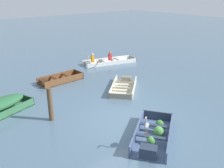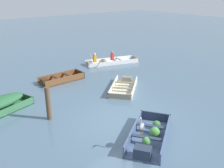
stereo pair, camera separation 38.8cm
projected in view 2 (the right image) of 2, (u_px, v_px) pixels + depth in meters
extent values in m
plane|color=slate|center=(124.00, 121.00, 10.05)|extent=(80.00, 80.00, 0.00)
cube|color=#475B7F|center=(149.00, 138.00, 8.83)|extent=(2.86, 2.46, 0.04)
cube|color=#475B7F|center=(166.00, 137.00, 8.60)|extent=(2.23, 1.51, 0.40)
cube|color=#475B7F|center=(133.00, 131.00, 8.93)|extent=(2.23, 1.51, 0.40)
cube|color=#273246|center=(155.00, 117.00, 9.92)|extent=(0.70, 1.02, 0.40)
cube|color=#273246|center=(143.00, 152.00, 7.74)|extent=(0.60, 0.64, 0.36)
cube|color=#273246|center=(147.00, 137.00, 8.38)|extent=(0.74, 0.99, 0.04)
cube|color=#273246|center=(151.00, 126.00, 9.08)|extent=(0.74, 0.99, 0.04)
sphere|color=#4C9342|center=(146.00, 141.00, 8.36)|extent=(0.30, 0.30, 0.30)
sphere|color=#4C9342|center=(155.00, 132.00, 8.82)|extent=(0.37, 0.37, 0.37)
sphere|color=#387533|center=(157.00, 125.00, 9.37)|extent=(0.31, 0.31, 0.31)
cube|color=#387047|center=(1.00, 112.00, 10.71)|extent=(2.93, 1.75, 0.04)
cube|color=#387047|center=(7.00, 112.00, 10.43)|extent=(2.65, 0.92, 0.34)
cube|color=#1E3D27|center=(27.00, 98.00, 11.72)|extent=(0.34, 0.90, 0.34)
cube|color=#1E3D27|center=(9.00, 104.00, 10.95)|extent=(0.41, 0.84, 0.04)
ellipsoid|color=#286038|center=(0.00, 103.00, 10.55)|extent=(2.44, 1.55, 0.45)
cube|color=beige|center=(124.00, 89.00, 13.18)|extent=(2.84, 2.68, 0.04)
cube|color=beige|center=(113.00, 86.00, 13.24)|extent=(2.11, 1.83, 0.30)
cube|color=beige|center=(134.00, 87.00, 13.04)|extent=(2.11, 1.83, 0.30)
cube|color=gray|center=(119.00, 97.00, 11.90)|extent=(0.80, 0.92, 0.30)
cube|color=gray|center=(127.00, 79.00, 14.22)|extent=(0.62, 0.63, 0.27)
cube|color=gray|center=(125.00, 83.00, 13.49)|extent=(0.82, 0.92, 0.04)
cube|color=gray|center=(122.00, 88.00, 12.73)|extent=(0.82, 0.92, 0.04)
cube|color=brown|center=(62.00, 80.00, 14.40)|extent=(2.53, 1.05, 0.04)
cube|color=brown|center=(66.00, 80.00, 14.01)|extent=(2.51, 0.13, 0.37)
cube|color=brown|center=(58.00, 76.00, 14.67)|extent=(2.51, 0.13, 0.37)
cube|color=#3F2716|center=(80.00, 73.00, 15.08)|extent=(0.08, 0.97, 0.37)
cube|color=#3F2716|center=(44.00, 82.00, 13.69)|extent=(0.37, 0.45, 0.33)
cube|color=#3F2716|center=(56.00, 78.00, 14.08)|extent=(0.19, 0.87, 0.04)
cube|color=#3F2716|center=(67.00, 75.00, 14.53)|extent=(0.19, 0.87, 0.04)
cube|color=white|center=(112.00, 63.00, 17.77)|extent=(3.88, 2.03, 0.04)
cube|color=white|center=(115.00, 63.00, 17.29)|extent=(3.60, 1.07, 0.30)
cube|color=white|center=(110.00, 60.00, 18.16)|extent=(3.60, 1.07, 0.30)
cube|color=gray|center=(135.00, 59.00, 18.38)|extent=(0.34, 1.03, 0.30)
cube|color=gray|center=(90.00, 64.00, 17.13)|extent=(0.48, 0.55, 0.27)
cube|color=gray|center=(105.00, 61.00, 17.50)|extent=(0.41, 0.96, 0.04)
cube|color=gray|center=(119.00, 59.00, 17.90)|extent=(0.41, 0.96, 0.04)
cube|color=red|center=(112.00, 57.00, 17.61)|extent=(0.25, 0.32, 0.44)
sphere|color=#9E7051|center=(112.00, 53.00, 17.50)|extent=(0.18, 0.18, 0.18)
cube|color=orange|center=(95.00, 59.00, 17.15)|extent=(0.25, 0.32, 0.44)
sphere|color=beige|center=(95.00, 54.00, 17.04)|extent=(0.18, 0.18, 0.18)
cylinder|color=tan|center=(99.00, 64.00, 16.48)|extent=(0.22, 0.63, 0.55)
cylinder|color=tan|center=(91.00, 58.00, 17.91)|extent=(0.22, 0.63, 0.55)
cylinder|color=olive|center=(142.00, 134.00, 8.07)|extent=(0.02, 0.02, 0.35)
cylinder|color=olive|center=(140.00, 133.00, 8.10)|extent=(0.02, 0.02, 0.35)
ellipsoid|color=#93999E|center=(142.00, 126.00, 7.99)|extent=(0.35, 0.27, 0.18)
cylinder|color=#93999E|center=(141.00, 122.00, 7.81)|extent=(0.12, 0.09, 0.28)
ellipsoid|color=#93999E|center=(140.00, 118.00, 7.72)|extent=(0.13, 0.10, 0.06)
cone|color=gold|center=(140.00, 119.00, 7.66)|extent=(0.10, 0.07, 0.02)
cylinder|color=brown|center=(48.00, 103.00, 9.94)|extent=(0.20, 0.20, 1.39)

